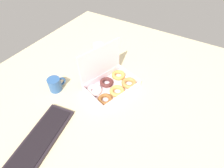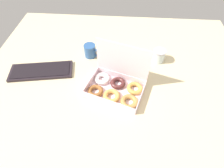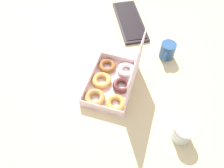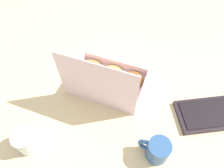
{
  "view_description": "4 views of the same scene",
  "coord_description": "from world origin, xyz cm",
  "views": [
    {
      "loc": [
        -68.36,
        -39.2,
        86.17
      ],
      "look_at": [
        -0.51,
        1.85,
        4.64
      ],
      "focal_mm": 28.0,
      "sensor_mm": 36.0,
      "label": 1
    },
    {
      "loc": [
        2.78,
        -62.46,
        85.14
      ],
      "look_at": [
        -2.24,
        4.73,
        3.69
      ],
      "focal_mm": 28.0,
      "sensor_mm": 36.0,
      "label": 2
    },
    {
      "loc": [
        65.1,
        1.44,
        92.09
      ],
      "look_at": [
        1.41,
        2.38,
        3.26
      ],
      "focal_mm": 35.0,
      "sensor_mm": 36.0,
      "label": 3
    },
    {
      "loc": [
        -4.81,
        60.9,
        81.9
      ],
      "look_at": [
        -2.2,
        3.08,
        2.06
      ],
      "focal_mm": 35.0,
      "sensor_mm": 36.0,
      "label": 4
    }
  ],
  "objects": [
    {
      "name": "ground_plane",
      "position": [
        0.0,
        0.0,
        -1.0
      ],
      "size": [
        180.0,
        180.0,
        2.0
      ],
      "primitive_type": "cube",
      "color": "beige"
    },
    {
      "name": "coffee_mug",
      "position": [
        -19.78,
        33.4,
        4.73
      ],
      "size": [
        11.61,
        8.27,
        9.23
      ],
      "color": "#2E5891",
      "rests_on": "ground_plane"
    },
    {
      "name": "glass_jar",
      "position": [
        28.27,
        32.16,
        4.45
      ],
      "size": [
        8.81,
        8.81,
        8.81
      ],
      "color": "silver",
      "rests_on": "ground_plane"
    },
    {
      "name": "keyboard",
      "position": [
        -50.36,
        14.72,
        1.06
      ],
      "size": [
        42.73,
        21.8,
        2.2
      ],
      "color": "#271F26",
      "rests_on": "ground_plane"
    },
    {
      "name": "donut_box",
      "position": [
        0.44,
        3.08,
        3.48
      ],
      "size": [
        37.86,
        31.57,
        27.19
      ],
      "color": "white",
      "rests_on": "ground_plane"
    }
  ]
}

